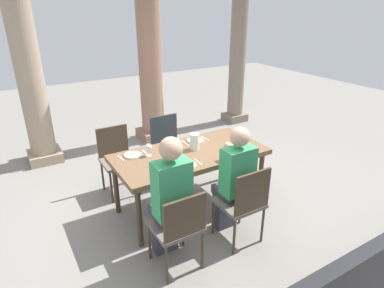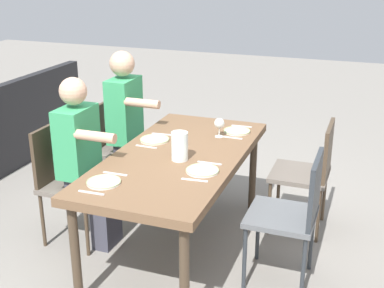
{
  "view_description": "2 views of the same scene",
  "coord_description": "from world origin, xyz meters",
  "px_view_note": "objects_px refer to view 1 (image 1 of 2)",
  "views": [
    {
      "loc": [
        -1.79,
        -3.04,
        2.4
      ],
      "look_at": [
        0.03,
        0.01,
        0.86
      ],
      "focal_mm": 30.59,
      "sensor_mm": 36.0,
      "label": 1
    },
    {
      "loc": [
        3.15,
        1.26,
        2.09
      ],
      "look_at": [
        -0.06,
        0.08,
        0.83
      ],
      "focal_mm": 48.02,
      "sensor_mm": 36.0,
      "label": 2
    }
  ],
  "objects_px": {
    "chair_mid_north": "(168,143)",
    "plate_3": "(244,148)",
    "dining_table": "(190,157)",
    "stone_column_centre": "(150,61)",
    "chair_west_south": "(179,225)",
    "water_pitcher": "(194,142)",
    "plate_2": "(195,140)",
    "chair_west_north": "(117,155)",
    "plate_0": "(133,155)",
    "diner_woman_green": "(170,197)",
    "plate_1": "(186,165)",
    "stone_column_near": "(30,76)",
    "chair_mid_south": "(244,201)",
    "diner_man_white": "(234,179)",
    "stone_column_far": "(238,56)",
    "wine_glass_0": "(148,147)"
  },
  "relations": [
    {
      "from": "diner_man_white",
      "to": "stone_column_far",
      "type": "xyz_separation_m",
      "value": [
        2.41,
        3.05,
        0.7
      ]
    },
    {
      "from": "stone_column_far",
      "to": "plate_3",
      "type": "relative_size",
      "value": 13.29
    },
    {
      "from": "plate_0",
      "to": "stone_column_far",
      "type": "bearing_deg",
      "value": 33.77
    },
    {
      "from": "diner_man_white",
      "to": "water_pitcher",
      "type": "bearing_deg",
      "value": 93.67
    },
    {
      "from": "diner_woman_green",
      "to": "plate_1",
      "type": "bearing_deg",
      "value": 44.28
    },
    {
      "from": "chair_west_south",
      "to": "water_pitcher",
      "type": "height_order",
      "value": "water_pitcher"
    },
    {
      "from": "diner_man_white",
      "to": "plate_1",
      "type": "xyz_separation_m",
      "value": [
        -0.34,
        0.4,
        0.08
      ]
    },
    {
      "from": "dining_table",
      "to": "wine_glass_0",
      "type": "height_order",
      "value": "wine_glass_0"
    },
    {
      "from": "chair_west_south",
      "to": "wine_glass_0",
      "type": "bearing_deg",
      "value": 80.41
    },
    {
      "from": "stone_column_centre",
      "to": "plate_3",
      "type": "height_order",
      "value": "stone_column_centre"
    },
    {
      "from": "stone_column_near",
      "to": "chair_mid_south",
      "type": "bearing_deg",
      "value": -65.1
    },
    {
      "from": "plate_0",
      "to": "plate_1",
      "type": "height_order",
      "value": "same"
    },
    {
      "from": "chair_mid_north",
      "to": "plate_3",
      "type": "xyz_separation_m",
      "value": [
        0.48,
        -1.11,
        0.23
      ]
    },
    {
      "from": "diner_man_white",
      "to": "stone_column_far",
      "type": "height_order",
      "value": "stone_column_far"
    },
    {
      "from": "chair_west_north",
      "to": "wine_glass_0",
      "type": "distance_m",
      "value": 0.79
    },
    {
      "from": "stone_column_near",
      "to": "water_pitcher",
      "type": "height_order",
      "value": "stone_column_near"
    },
    {
      "from": "diner_woman_green",
      "to": "diner_man_white",
      "type": "bearing_deg",
      "value": 0.85
    },
    {
      "from": "plate_0",
      "to": "plate_3",
      "type": "distance_m",
      "value": 1.34
    },
    {
      "from": "chair_west_south",
      "to": "diner_man_white",
      "type": "distance_m",
      "value": 0.81
    },
    {
      "from": "diner_woman_green",
      "to": "plate_2",
      "type": "xyz_separation_m",
      "value": [
        0.86,
        0.95,
        0.05
      ]
    },
    {
      "from": "plate_3",
      "to": "plate_0",
      "type": "bearing_deg",
      "value": 157.35
    },
    {
      "from": "diner_man_white",
      "to": "stone_column_centre",
      "type": "distance_m",
      "value": 3.18
    },
    {
      "from": "dining_table",
      "to": "chair_mid_south",
      "type": "distance_m",
      "value": 0.89
    },
    {
      "from": "dining_table",
      "to": "plate_3",
      "type": "distance_m",
      "value": 0.67
    },
    {
      "from": "chair_mid_south",
      "to": "stone_column_centre",
      "type": "bearing_deg",
      "value": 82.04
    },
    {
      "from": "wine_glass_0",
      "to": "plate_1",
      "type": "height_order",
      "value": "wine_glass_0"
    },
    {
      "from": "chair_west_north",
      "to": "plate_0",
      "type": "relative_size",
      "value": 4.19
    },
    {
      "from": "chair_mid_south",
      "to": "plate_0",
      "type": "xyz_separation_m",
      "value": [
        -0.75,
        1.13,
        0.25
      ]
    },
    {
      "from": "water_pitcher",
      "to": "chair_mid_north",
      "type": "bearing_deg",
      "value": 86.94
    },
    {
      "from": "dining_table",
      "to": "diner_woman_green",
      "type": "distance_m",
      "value": 0.93
    },
    {
      "from": "dining_table",
      "to": "chair_west_north",
      "type": "bearing_deg",
      "value": 126.23
    },
    {
      "from": "chair_west_north",
      "to": "diner_woman_green",
      "type": "distance_m",
      "value": 1.56
    },
    {
      "from": "plate_1",
      "to": "stone_column_centre",
      "type": "bearing_deg",
      "value": 73.31
    },
    {
      "from": "stone_column_near",
      "to": "plate_2",
      "type": "xyz_separation_m",
      "value": [
        1.6,
        -2.11,
        -0.62
      ]
    },
    {
      "from": "chair_mid_north",
      "to": "diner_man_white",
      "type": "distance_m",
      "value": 1.54
    },
    {
      "from": "stone_column_near",
      "to": "water_pitcher",
      "type": "distance_m",
      "value": 2.8
    },
    {
      "from": "plate_0",
      "to": "plate_1",
      "type": "xyz_separation_m",
      "value": [
        0.41,
        -0.54,
        -0.0
      ]
    },
    {
      "from": "stone_column_near",
      "to": "plate_2",
      "type": "bearing_deg",
      "value": -52.79
    },
    {
      "from": "water_pitcher",
      "to": "chair_west_north",
      "type": "bearing_deg",
      "value": 131.76
    },
    {
      "from": "stone_column_centre",
      "to": "plate_1",
      "type": "bearing_deg",
      "value": -106.69
    },
    {
      "from": "stone_column_centre",
      "to": "plate_0",
      "type": "bearing_deg",
      "value": -119.67
    },
    {
      "from": "stone_column_centre",
      "to": "stone_column_far",
      "type": "distance_m",
      "value": 1.96
    },
    {
      "from": "stone_column_centre",
      "to": "wine_glass_0",
      "type": "xyz_separation_m",
      "value": [
        -1.05,
        -2.21,
        -0.59
      ]
    },
    {
      "from": "dining_table",
      "to": "plate_2",
      "type": "xyz_separation_m",
      "value": [
        0.24,
        0.26,
        0.08
      ]
    },
    {
      "from": "stone_column_centre",
      "to": "plate_2",
      "type": "bearing_deg",
      "value": -99.49
    },
    {
      "from": "stone_column_centre",
      "to": "plate_1",
      "type": "distance_m",
      "value": 2.85
    },
    {
      "from": "water_pitcher",
      "to": "diner_woman_green",
      "type": "bearing_deg",
      "value": -134.44
    },
    {
      "from": "dining_table",
      "to": "stone_column_centre",
      "type": "xyz_separation_m",
      "value": [
        0.59,
        2.38,
        0.76
      ]
    },
    {
      "from": "chair_mid_south",
      "to": "wine_glass_0",
      "type": "xyz_separation_m",
      "value": [
        -0.59,
        1.03,
        0.35
      ]
    },
    {
      "from": "dining_table",
      "to": "water_pitcher",
      "type": "height_order",
      "value": "water_pitcher"
    }
  ]
}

